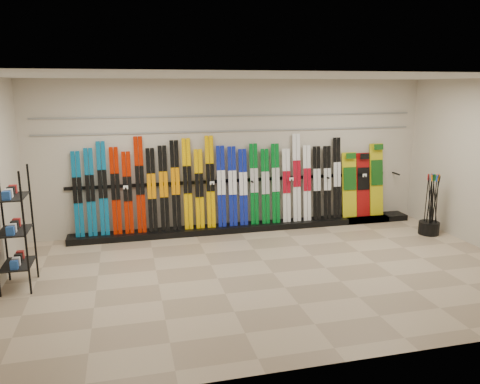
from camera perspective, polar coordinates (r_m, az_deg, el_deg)
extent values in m
plane|color=gray|center=(7.46, 4.06, -9.82)|extent=(8.00, 8.00, 0.00)
plane|color=beige|center=(9.40, -0.51, 4.44)|extent=(8.00, 0.00, 8.00)
plane|color=silver|center=(6.89, 4.46, 13.87)|extent=(8.00, 8.00, 0.00)
cube|color=black|center=(9.56, 1.13, -4.26)|extent=(8.00, 0.40, 0.12)
cube|color=#0A5B89|center=(9.12, -19.18, -0.28)|extent=(0.17, 0.20, 1.59)
cube|color=#0A5B89|center=(9.10, -17.77, -0.06)|extent=(0.17, 0.21, 1.64)
cube|color=#0A5B89|center=(9.08, -16.38, 0.39)|extent=(0.17, 0.22, 1.75)
cube|color=#A51800|center=(9.08, -14.92, 0.11)|extent=(0.17, 0.21, 1.64)
cube|color=#A51800|center=(9.08, -13.53, -0.10)|extent=(0.17, 0.20, 1.55)
cube|color=#A51800|center=(9.07, -12.10, 0.85)|extent=(0.17, 0.23, 1.83)
cube|color=black|center=(9.09, -10.72, 0.21)|extent=(0.17, 0.20, 1.60)
cube|color=black|center=(9.10, -9.28, 0.42)|extent=(0.17, 0.21, 1.64)
cube|color=black|center=(9.12, -7.87, 0.79)|extent=(0.17, 0.22, 1.74)
cube|color=#F0B200|center=(9.14, -6.43, 0.96)|extent=(0.17, 0.22, 1.77)
cube|color=#F0B200|center=(9.19, -5.00, 0.36)|extent=(0.17, 0.20, 1.55)
cube|color=#F0B200|center=(9.21, -3.65, 1.23)|extent=(0.17, 0.23, 1.81)
cube|color=#0F1E99|center=(9.26, -2.30, 0.67)|extent=(0.17, 0.20, 1.61)
cube|color=#0F1E99|center=(9.31, -0.92, 0.68)|extent=(0.17, 0.20, 1.59)
cube|color=#0F1E99|center=(9.36, 0.39, 0.57)|extent=(0.17, 0.20, 1.53)
cube|color=#04681E|center=(9.41, 1.73, 0.95)|extent=(0.17, 0.21, 1.63)
cube|color=#04681E|center=(9.49, 3.10, 0.68)|extent=(0.17, 0.19, 1.52)
cube|color=#04681E|center=(9.55, 4.36, 1.04)|extent=(0.17, 0.21, 1.61)
cube|color=white|center=(9.63, 5.68, 0.78)|extent=(0.17, 0.19, 1.50)
cube|color=white|center=(9.69, 6.92, 1.72)|extent=(0.17, 0.23, 1.80)
cube|color=white|center=(9.78, 8.17, 1.07)|extent=(0.17, 0.20, 1.56)
cube|color=black|center=(9.87, 9.34, 1.05)|extent=(0.17, 0.20, 1.53)
cube|color=black|center=(9.96, 10.58, 1.11)|extent=(0.17, 0.20, 1.53)
cube|color=black|center=(10.05, 11.72, 1.65)|extent=(0.17, 0.22, 1.70)
cube|color=gold|center=(10.23, 13.18, 0.84)|extent=(0.32, 0.21, 1.38)
cube|color=#990C0C|center=(10.37, 14.75, 0.87)|extent=(0.30, 0.21, 1.35)
cube|color=gold|center=(10.52, 16.28, 1.46)|extent=(0.31, 0.24, 1.54)
cube|color=black|center=(7.40, -25.84, -4.08)|extent=(0.40, 0.60, 1.76)
cylinder|color=black|center=(9.99, 22.02, -4.08)|extent=(0.39, 0.39, 0.25)
cylinder|color=black|center=(9.91, 22.61, -1.36)|extent=(0.09, 0.13, 1.18)
cylinder|color=black|center=(9.82, 22.08, -1.43)|extent=(0.08, 0.12, 1.18)
cylinder|color=black|center=(9.91, 22.23, -1.33)|extent=(0.14, 0.11, 1.17)
cylinder|color=black|center=(9.84, 22.34, -1.44)|extent=(0.03, 0.03, 1.18)
cylinder|color=black|center=(9.94, 22.02, -1.27)|extent=(0.04, 0.06, 1.18)
cylinder|color=black|center=(9.91, 22.84, -1.38)|extent=(0.05, 0.02, 1.18)
cylinder|color=black|center=(9.81, 22.61, -1.50)|extent=(0.08, 0.12, 1.18)
cylinder|color=black|center=(9.92, 22.34, -1.32)|extent=(0.04, 0.14, 1.18)
cylinder|color=black|center=(9.88, 21.72, -1.32)|extent=(0.02, 0.04, 1.18)
cylinder|color=black|center=(9.86, 22.69, -1.43)|extent=(0.14, 0.14, 1.17)
cylinder|color=black|center=(9.86, 22.03, -1.37)|extent=(0.11, 0.08, 1.18)
cylinder|color=black|center=(9.91, 22.44, -1.34)|extent=(0.09, 0.03, 1.18)
cube|color=gray|center=(9.32, -0.49, 7.47)|extent=(7.60, 0.02, 0.03)
cube|color=gray|center=(9.30, -0.49, 9.31)|extent=(7.60, 0.02, 0.03)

